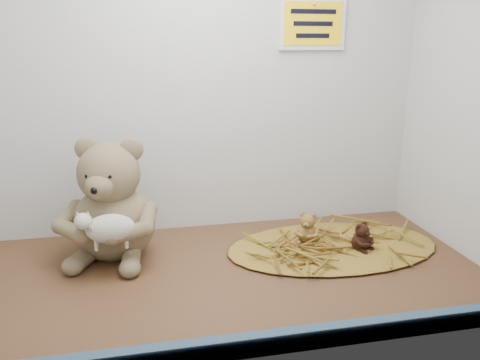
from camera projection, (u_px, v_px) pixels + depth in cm
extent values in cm
cube|color=#452E18|center=(221.00, 274.00, 105.35)|extent=(120.00, 60.00, 0.40)
cube|color=silver|center=(200.00, 64.00, 120.91)|extent=(120.00, 0.40, 90.00)
cube|color=#37556A|center=(249.00, 345.00, 77.77)|extent=(119.28, 2.20, 3.60)
ellipsoid|color=brown|center=(333.00, 246.00, 118.63)|extent=(54.63, 31.72, 1.06)
cube|color=yellow|center=(312.00, 24.00, 123.35)|extent=(16.00, 1.20, 11.00)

